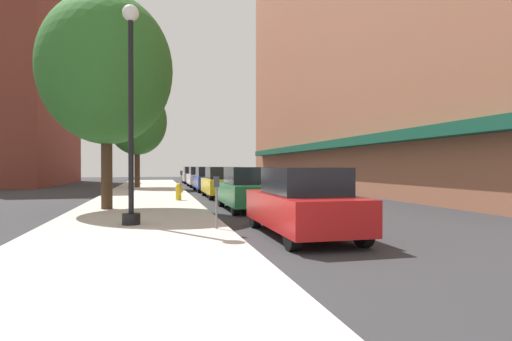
{
  "coord_description": "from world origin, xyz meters",
  "views": [
    {
      "loc": [
        0.59,
        -5.42,
        1.68
      ],
      "look_at": [
        7.37,
        22.74,
        1.4
      ],
      "focal_mm": 28.95,
      "sensor_mm": 36.0,
      "label": 1
    }
  ],
  "objects_px": {
    "parking_meter_far": "(216,196)",
    "parking_meter_near": "(181,179)",
    "fire_hydrant": "(179,192)",
    "car_silver": "(192,175)",
    "lamppost": "(131,110)",
    "tree_mid": "(106,70)",
    "car_yellow": "(222,183)",
    "car_blue": "(209,179)",
    "tree_near": "(137,121)",
    "car_green": "(248,189)",
    "car_red": "(302,203)",
    "car_white": "(199,177)"
  },
  "relations": [
    {
      "from": "car_green",
      "to": "fire_hydrant",
      "type": "bearing_deg",
      "value": 123.06
    },
    {
      "from": "car_white",
      "to": "car_silver",
      "type": "height_order",
      "value": "same"
    },
    {
      "from": "lamppost",
      "to": "car_yellow",
      "type": "xyz_separation_m",
      "value": [
        4.08,
        10.45,
        -2.39
      ]
    },
    {
      "from": "tree_near",
      "to": "car_red",
      "type": "xyz_separation_m",
      "value": [
        4.84,
        -22.7,
        -4.26
      ]
    },
    {
      "from": "tree_mid",
      "to": "car_yellow",
      "type": "distance_m",
      "value": 9.06
    },
    {
      "from": "fire_hydrant",
      "to": "car_red",
      "type": "relative_size",
      "value": 0.18
    },
    {
      "from": "car_blue",
      "to": "car_green",
      "type": "bearing_deg",
      "value": -90.11
    },
    {
      "from": "car_green",
      "to": "car_red",
      "type": "bearing_deg",
      "value": -88.68
    },
    {
      "from": "car_yellow",
      "to": "tree_mid",
      "type": "bearing_deg",
      "value": -132.99
    },
    {
      "from": "parking_meter_near",
      "to": "tree_mid",
      "type": "bearing_deg",
      "value": -109.01
    },
    {
      "from": "car_green",
      "to": "car_blue",
      "type": "distance_m",
      "value": 12.39
    },
    {
      "from": "car_red",
      "to": "car_blue",
      "type": "xyz_separation_m",
      "value": [
        0.0,
        18.52,
        0.0
      ]
    },
    {
      "from": "car_red",
      "to": "car_white",
      "type": "distance_m",
      "value": 24.74
    },
    {
      "from": "car_blue",
      "to": "car_silver",
      "type": "relative_size",
      "value": 1.0
    },
    {
      "from": "tree_near",
      "to": "tree_mid",
      "type": "bearing_deg",
      "value": -91.3
    },
    {
      "from": "lamppost",
      "to": "car_green",
      "type": "xyz_separation_m",
      "value": [
        4.08,
        3.94,
        -2.39
      ]
    },
    {
      "from": "car_green",
      "to": "car_silver",
      "type": "xyz_separation_m",
      "value": [
        0.0,
        25.66,
        0.0
      ]
    },
    {
      "from": "car_red",
      "to": "car_green",
      "type": "bearing_deg",
      "value": 90.46
    },
    {
      "from": "car_yellow",
      "to": "car_blue",
      "type": "distance_m",
      "value": 5.89
    },
    {
      "from": "parking_meter_near",
      "to": "car_white",
      "type": "distance_m",
      "value": 8.84
    },
    {
      "from": "parking_meter_near",
      "to": "parking_meter_far",
      "type": "height_order",
      "value": "same"
    },
    {
      "from": "parking_meter_far",
      "to": "parking_meter_near",
      "type": "bearing_deg",
      "value": 90.0
    },
    {
      "from": "car_blue",
      "to": "parking_meter_near",
      "type": "bearing_deg",
      "value": -129.29
    },
    {
      "from": "tree_mid",
      "to": "car_silver",
      "type": "distance_m",
      "value": 26.02
    },
    {
      "from": "parking_meter_near",
      "to": "car_yellow",
      "type": "xyz_separation_m",
      "value": [
        1.95,
        -3.49,
        -0.14
      ]
    },
    {
      "from": "fire_hydrant",
      "to": "car_yellow",
      "type": "relative_size",
      "value": 0.18
    },
    {
      "from": "parking_meter_near",
      "to": "parking_meter_far",
      "type": "relative_size",
      "value": 1.0
    },
    {
      "from": "lamppost",
      "to": "parking_meter_near",
      "type": "bearing_deg",
      "value": 81.31
    },
    {
      "from": "parking_meter_far",
      "to": "tree_near",
      "type": "bearing_deg",
      "value": 97.56
    },
    {
      "from": "lamppost",
      "to": "parking_meter_far",
      "type": "bearing_deg",
      "value": -30.51
    },
    {
      "from": "fire_hydrant",
      "to": "parking_meter_near",
      "type": "distance_m",
      "value": 6.11
    },
    {
      "from": "car_green",
      "to": "car_blue",
      "type": "xyz_separation_m",
      "value": [
        0.0,
        12.39,
        0.0
      ]
    },
    {
      "from": "parking_meter_near",
      "to": "car_yellow",
      "type": "relative_size",
      "value": 0.3
    },
    {
      "from": "tree_mid",
      "to": "car_red",
      "type": "relative_size",
      "value": 1.84
    },
    {
      "from": "car_blue",
      "to": "car_white",
      "type": "distance_m",
      "value": 6.23
    },
    {
      "from": "parking_meter_far",
      "to": "car_yellow",
      "type": "xyz_separation_m",
      "value": [
        1.95,
        11.7,
        -0.14
      ]
    },
    {
      "from": "tree_near",
      "to": "car_yellow",
      "type": "xyz_separation_m",
      "value": [
        4.84,
        -10.07,
        -4.26
      ]
    },
    {
      "from": "fire_hydrant",
      "to": "car_silver",
      "type": "distance_m",
      "value": 21.87
    },
    {
      "from": "parking_meter_far",
      "to": "car_green",
      "type": "height_order",
      "value": "car_green"
    },
    {
      "from": "lamppost",
      "to": "car_yellow",
      "type": "relative_size",
      "value": 1.37
    },
    {
      "from": "tree_mid",
      "to": "car_silver",
      "type": "relative_size",
      "value": 1.84
    },
    {
      "from": "parking_meter_near",
      "to": "car_silver",
      "type": "height_order",
      "value": "car_silver"
    },
    {
      "from": "car_blue",
      "to": "tree_near",
      "type": "bearing_deg",
      "value": 139.05
    },
    {
      "from": "fire_hydrant",
      "to": "car_silver",
      "type": "xyz_separation_m",
      "value": [
        2.43,
        21.73,
        0.29
      ]
    },
    {
      "from": "tree_near",
      "to": "tree_mid",
      "type": "height_order",
      "value": "tree_mid"
    },
    {
      "from": "car_yellow",
      "to": "car_silver",
      "type": "xyz_separation_m",
      "value": [
        0.0,
        19.15,
        0.0
      ]
    },
    {
      "from": "lamppost",
      "to": "tree_near",
      "type": "relative_size",
      "value": 0.79
    },
    {
      "from": "car_red",
      "to": "car_yellow",
      "type": "bearing_deg",
      "value": 90.46
    },
    {
      "from": "car_green",
      "to": "car_blue",
      "type": "bearing_deg",
      "value": 91.32
    },
    {
      "from": "parking_meter_far",
      "to": "car_white",
      "type": "bearing_deg",
      "value": 85.32
    }
  ]
}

